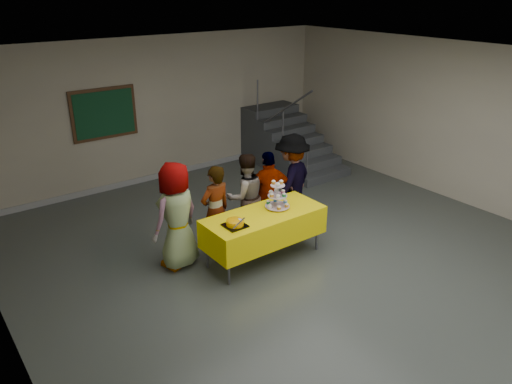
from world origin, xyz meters
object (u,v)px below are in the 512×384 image
schoolchild_e (292,181)px  noticeboard (104,114)px  schoolchild_d (269,194)px  schoolchild_a (177,216)px  staircase (285,143)px  cupcake_stand (277,198)px  schoolchild_c (245,196)px  schoolchild_b (216,211)px  bake_table (264,226)px  bear_cake (235,222)px

schoolchild_e → noticeboard: bearing=-85.3°
schoolchild_d → schoolchild_a: bearing=19.6°
staircase → noticeboard: noticeboard is taller
schoolchild_e → staircase: bearing=-152.0°
cupcake_stand → noticeboard: (-1.09, 4.04, 0.66)m
cupcake_stand → noticeboard: 4.23m
schoolchild_c → schoolchild_b: bearing=25.1°
schoolchild_d → noticeboard: 3.83m
bake_table → schoolchild_e: size_ratio=1.14×
schoolchild_b → staircase: (3.60, 2.66, -0.24)m
schoolchild_d → noticeboard: size_ratio=1.13×
bake_table → bear_cake: (-0.59, -0.09, 0.27)m
schoolchild_a → schoolchild_d: 1.71m
schoolchild_b → noticeboard: 3.62m
bake_table → schoolchild_a: 1.32m
bear_cake → schoolchild_b: size_ratio=0.24×
schoolchild_b → schoolchild_c: bearing=-171.0°
bear_cake → staircase: bearing=42.0°
noticeboard → bake_table: bearing=-78.8°
bake_table → schoolchild_b: bearing=130.4°
schoolchild_b → staircase: bearing=-149.9°
schoolchild_e → schoolchild_a: bearing=-23.6°
bake_table → staircase: staircase is taller
schoolchild_a → staircase: size_ratio=0.68×
schoolchild_d → staircase: size_ratio=0.61×
schoolchild_b → staircase: size_ratio=0.61×
staircase → schoolchild_e: bearing=-127.9°
cupcake_stand → bake_table: bearing=-172.1°
cupcake_stand → staircase: staircase is taller
schoolchild_e → schoolchild_d: bearing=-20.7°
staircase → noticeboard: 4.15m
bake_table → bear_cake: size_ratio=5.25×
cupcake_stand → schoolchild_e: bearing=37.0°
staircase → bear_cake: bearing=-138.0°
schoolchild_c → bake_table: bearing=84.9°
schoolchild_c → staircase: size_ratio=0.61×
bear_cake → staircase: size_ratio=0.15×
bear_cake → cupcake_stand: bearing=8.5°
schoolchild_c → schoolchild_d: bearing=166.7°
cupcake_stand → schoolchild_c: 0.76m
staircase → noticeboard: size_ratio=1.85×
bear_cake → schoolchild_a: schoolchild_a is taller
bake_table → noticeboard: noticeboard is taller
schoolchild_a → schoolchild_c: schoolchild_a is taller
schoolchild_c → bear_cake: bearing=57.1°
schoolchild_b → schoolchild_e: (1.58, 0.06, 0.09)m
schoolchild_c → schoolchild_e: 0.90m
bear_cake → schoolchild_a: size_ratio=0.22×
schoolchild_b → schoolchild_e: schoolchild_e is taller
bake_table → schoolchild_e: schoolchild_e is taller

